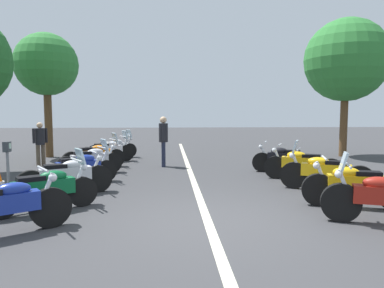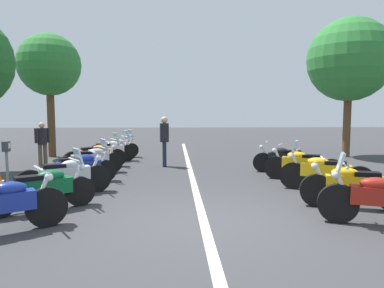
{
  "view_description": "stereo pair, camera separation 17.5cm",
  "coord_description": "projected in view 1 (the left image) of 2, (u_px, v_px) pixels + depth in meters",
  "views": [
    {
      "loc": [
        -5.87,
        0.67,
        1.9
      ],
      "look_at": [
        4.33,
        0.0,
        0.99
      ],
      "focal_mm": 32.59,
      "sensor_mm": 36.0,
      "label": 1
    },
    {
      "loc": [
        -5.87,
        0.49,
        1.9
      ],
      "look_at": [
        4.33,
        0.0,
        0.99
      ],
      "focal_mm": 32.59,
      "sensor_mm": 36.0,
      "label": 2
    }
  ],
  "objects": [
    {
      "name": "motorcycle_left_row_7",
      "position": [
        113.0,
        148.0,
        14.54
      ],
      "size": [
        1.23,
        1.9,
        1.19
      ],
      "rotation": [
        0.0,
        0.0,
        -1.03
      ],
      "color": "black",
      "rests_on": "ground_plane"
    },
    {
      "name": "motorcycle_right_row_4",
      "position": [
        284.0,
        159.0,
        11.07
      ],
      "size": [
        0.95,
        1.99,
        0.99
      ],
      "rotation": [
        0.0,
        0.0,
        1.23
      ],
      "color": "black",
      "rests_on": "ground_plane"
    },
    {
      "name": "motorcycle_right_row_3",
      "position": [
        302.0,
        164.0,
        9.81
      ],
      "size": [
        1.11,
        2.01,
        1.01
      ],
      "rotation": [
        0.0,
        0.0,
        1.12
      ],
      "color": "black",
      "rests_on": "ground_plane"
    },
    {
      "name": "motorcycle_left_row_0",
      "position": [
        2.0,
        207.0,
        5.35
      ],
      "size": [
        1.27,
        1.86,
        1.01
      ],
      "rotation": [
        0.0,
        0.0,
        -1.0
      ],
      "color": "black",
      "rests_on": "ground_plane"
    },
    {
      "name": "ground_plane",
      "position": [
        208.0,
        223.0,
        6.05
      ],
      "size": [
        80.0,
        80.0,
        0.0
      ],
      "primitive_type": "plane",
      "color": "#38383A"
    },
    {
      "name": "motorcycle_left_row_6",
      "position": [
        108.0,
        150.0,
        13.36
      ],
      "size": [
        1.22,
        1.93,
        1.21
      ],
      "rotation": [
        0.0,
        0.0,
        -1.04
      ],
      "color": "black",
      "rests_on": "ground_plane"
    },
    {
      "name": "motorcycle_right_row_2",
      "position": [
        325.0,
        172.0,
        8.48
      ],
      "size": [
        1.14,
        2.0,
        1.22
      ],
      "rotation": [
        0.0,
        0.0,
        1.1
      ],
      "color": "black",
      "rests_on": "ground_plane"
    },
    {
      "name": "motorcycle_left_row_1",
      "position": [
        46.0,
        189.0,
        6.67
      ],
      "size": [
        1.26,
        1.81,
        1.19
      ],
      "rotation": [
        0.0,
        0.0,
        -0.99
      ],
      "color": "black",
      "rests_on": "ground_plane"
    },
    {
      "name": "roadside_tree_1",
      "position": [
        46.0,
        65.0,
        14.74
      ],
      "size": [
        2.63,
        2.63,
        5.27
      ],
      "color": "brown",
      "rests_on": "ground_plane"
    },
    {
      "name": "motorcycle_left_row_2",
      "position": [
        67.0,
        176.0,
        7.99
      ],
      "size": [
        1.11,
        1.97,
        1.01
      ],
      "rotation": [
        0.0,
        0.0,
        -1.11
      ],
      "color": "black",
      "rests_on": "ground_plane"
    },
    {
      "name": "bystander_1",
      "position": [
        163.0,
        137.0,
        12.29
      ],
      "size": [
        0.53,
        0.32,
        1.78
      ],
      "rotation": [
        0.0,
        0.0,
        4.73
      ],
      "color": "#1E2338",
      "rests_on": "ground_plane"
    },
    {
      "name": "lane_centre_stripe",
      "position": [
        191.0,
        174.0,
        10.89
      ],
      "size": [
        21.32,
        0.16,
        0.01
      ],
      "primitive_type": "cube",
      "color": "beige",
      "rests_on": "ground_plane"
    },
    {
      "name": "traffic_cone_0",
      "position": [
        0.0,
        185.0,
        7.79
      ],
      "size": [
        0.36,
        0.36,
        0.61
      ],
      "color": "orange",
      "rests_on": "ground_plane"
    },
    {
      "name": "bystander_3",
      "position": [
        40.0,
        141.0,
        12.39
      ],
      "size": [
        0.38,
        0.42,
        1.57
      ],
      "rotation": [
        0.0,
        0.0,
        0.71
      ],
      "color": "brown",
      "rests_on": "ground_plane"
    },
    {
      "name": "motorcycle_left_row_4",
      "position": [
        90.0,
        160.0,
        10.66
      ],
      "size": [
        1.31,
        1.81,
        1.0
      ],
      "rotation": [
        0.0,
        0.0,
        -0.97
      ],
      "color": "black",
      "rests_on": "ground_plane"
    },
    {
      "name": "roadside_tree_2",
      "position": [
        346.0,
        61.0,
        14.95
      ],
      "size": [
        3.53,
        3.53,
        5.93
      ],
      "color": "brown",
      "rests_on": "ground_plane"
    },
    {
      "name": "parking_meter",
      "position": [
        8.0,
        160.0,
        7.47
      ],
      "size": [
        0.19,
        0.14,
        1.29
      ],
      "rotation": [
        0.0,
        0.0,
        -1.51
      ],
      "color": "slate",
      "rests_on": "ground_plane"
    },
    {
      "name": "motorcycle_left_row_3",
      "position": [
        80.0,
        168.0,
        9.25
      ],
      "size": [
        1.2,
        1.87,
        1.19
      ],
      "rotation": [
        0.0,
        0.0,
        -1.03
      ],
      "color": "black",
      "rests_on": "ground_plane"
    },
    {
      "name": "motorcycle_right_row_1",
      "position": [
        354.0,
        185.0,
        6.96
      ],
      "size": [
        0.89,
        2.01,
        1.01
      ],
      "rotation": [
        0.0,
        0.0,
        1.27
      ],
      "color": "black",
      "rests_on": "ground_plane"
    },
    {
      "name": "motorcycle_left_row_5",
      "position": [
        95.0,
        155.0,
        11.91
      ],
      "size": [
        1.2,
        1.96,
        1.21
      ],
      "rotation": [
        0.0,
        0.0,
        -1.06
      ],
      "color": "black",
      "rests_on": "ground_plane"
    }
  ]
}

